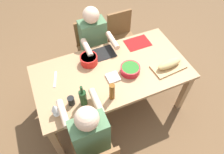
% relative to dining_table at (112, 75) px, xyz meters
% --- Properties ---
extents(ground_plane, '(8.00, 8.00, 0.00)m').
position_rel_dining_table_xyz_m(ground_plane, '(0.00, 0.00, -0.66)').
color(ground_plane, brown).
extents(dining_table, '(1.83, 0.94, 0.74)m').
position_rel_dining_table_xyz_m(dining_table, '(0.00, 0.00, 0.00)').
color(dining_table, '#A87F56').
rests_on(dining_table, ground_plane).
extents(chair_near_center, '(0.40, 0.40, 0.85)m').
position_rel_dining_table_xyz_m(chair_near_center, '(0.00, -0.79, -0.18)').
color(chair_near_center, brown).
rests_on(chair_near_center, ground_plane).
extents(diner_near_center, '(0.41, 0.53, 1.20)m').
position_rel_dining_table_xyz_m(diner_near_center, '(0.00, -0.61, 0.04)').
color(diner_near_center, '#2D2D38').
rests_on(diner_near_center, ground_plane).
extents(diner_far_right, '(0.41, 0.53, 1.20)m').
position_rel_dining_table_xyz_m(diner_far_right, '(0.50, 0.61, 0.04)').
color(diner_far_right, '#2D2D38').
rests_on(diner_far_right, ground_plane).
extents(chair_near_left, '(0.40, 0.40, 0.85)m').
position_rel_dining_table_xyz_m(chair_near_left, '(-0.50, -0.79, -0.18)').
color(chair_near_left, brown).
rests_on(chair_near_left, ground_plane).
extents(serving_bowl_greens, '(0.23, 0.23, 0.09)m').
position_rel_dining_table_xyz_m(serving_bowl_greens, '(-0.19, 0.09, 0.13)').
color(serving_bowl_greens, '#B21923').
rests_on(serving_bowl_greens, dining_table).
extents(serving_bowl_pasta, '(0.21, 0.21, 0.11)m').
position_rel_dining_table_xyz_m(serving_bowl_pasta, '(0.20, -0.23, 0.14)').
color(serving_bowl_pasta, red).
rests_on(serving_bowl_pasta, dining_table).
extents(cutting_board, '(0.42, 0.25, 0.02)m').
position_rel_dining_table_xyz_m(cutting_board, '(-0.64, 0.21, 0.09)').
color(cutting_board, tan).
rests_on(cutting_board, dining_table).
extents(bread_loaf, '(0.33, 0.13, 0.09)m').
position_rel_dining_table_xyz_m(bread_loaf, '(-0.64, 0.21, 0.15)').
color(bread_loaf, tan).
rests_on(bread_loaf, cutting_board).
extents(wine_bottle, '(0.08, 0.08, 0.29)m').
position_rel_dining_table_xyz_m(wine_bottle, '(0.44, 0.29, 0.19)').
color(wine_bottle, '#193819').
rests_on(wine_bottle, dining_table).
extents(beer_bottle, '(0.06, 0.06, 0.22)m').
position_rel_dining_table_xyz_m(beer_bottle, '(0.14, 0.34, 0.19)').
color(beer_bottle, brown).
rests_on(beer_bottle, dining_table).
extents(wine_glass, '(0.08, 0.08, 0.17)m').
position_rel_dining_table_xyz_m(wine_glass, '(0.74, 0.30, 0.20)').
color(wine_glass, silver).
rests_on(wine_glass, dining_table).
extents(placemat_near_center, '(0.32, 0.23, 0.01)m').
position_rel_dining_table_xyz_m(placemat_near_center, '(0.00, -0.31, 0.08)').
color(placemat_near_center, black).
rests_on(placemat_near_center, dining_table).
extents(cup_far_right, '(0.07, 0.07, 0.11)m').
position_rel_dining_table_xyz_m(cup_far_right, '(0.56, 0.24, 0.13)').
color(cup_far_right, black).
rests_on(cup_far_right, dining_table).
extents(placemat_near_left, '(0.32, 0.23, 0.01)m').
position_rel_dining_table_xyz_m(placemat_near_left, '(-0.50, -0.31, 0.08)').
color(placemat_near_left, maroon).
rests_on(placemat_near_left, dining_table).
extents(carving_knife, '(0.09, 0.23, 0.01)m').
position_rel_dining_table_xyz_m(carving_knife, '(0.65, -0.14, 0.09)').
color(carving_knife, silver).
rests_on(carving_knife, dining_table).
extents(napkin_stack, '(0.14, 0.14, 0.02)m').
position_rel_dining_table_xyz_m(napkin_stack, '(0.03, 0.10, 0.09)').
color(napkin_stack, white).
rests_on(napkin_stack, dining_table).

